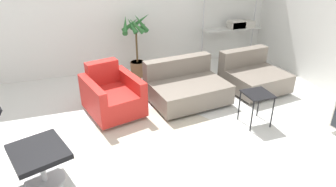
{
  "coord_description": "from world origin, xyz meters",
  "views": [
    {
      "loc": [
        -0.93,
        -3.24,
        2.37
      ],
      "look_at": [
        0.25,
        0.26,
        0.55
      ],
      "focal_mm": 32.0,
      "sensor_mm": 36.0,
      "label": 1
    }
  ],
  "objects_px": {
    "armchair_red": "(112,97)",
    "couch_second": "(253,77)",
    "potted_plant": "(137,47)",
    "side_table": "(257,97)",
    "couch_low": "(186,88)",
    "shelf_unit": "(238,12)"
  },
  "relations": [
    {
      "from": "armchair_red",
      "to": "shelf_unit",
      "type": "height_order",
      "value": "shelf_unit"
    },
    {
      "from": "couch_second",
      "to": "side_table",
      "type": "distance_m",
      "value": 1.25
    },
    {
      "from": "side_table",
      "to": "potted_plant",
      "type": "bearing_deg",
      "value": 117.14
    },
    {
      "from": "armchair_red",
      "to": "potted_plant",
      "type": "height_order",
      "value": "potted_plant"
    },
    {
      "from": "armchair_red",
      "to": "shelf_unit",
      "type": "relative_size",
      "value": 0.56
    },
    {
      "from": "potted_plant",
      "to": "side_table",
      "type": "bearing_deg",
      "value": -62.86
    },
    {
      "from": "couch_second",
      "to": "potted_plant",
      "type": "bearing_deg",
      "value": -42.08
    },
    {
      "from": "couch_low",
      "to": "couch_second",
      "type": "bearing_deg",
      "value": 175.06
    },
    {
      "from": "armchair_red",
      "to": "potted_plant",
      "type": "bearing_deg",
      "value": -132.4
    },
    {
      "from": "couch_second",
      "to": "potted_plant",
      "type": "relative_size",
      "value": 0.84
    },
    {
      "from": "couch_low",
      "to": "side_table",
      "type": "relative_size",
      "value": 2.67
    },
    {
      "from": "shelf_unit",
      "to": "couch_low",
      "type": "bearing_deg",
      "value": -139.88
    },
    {
      "from": "potted_plant",
      "to": "couch_low",
      "type": "bearing_deg",
      "value": -68.92
    },
    {
      "from": "couch_low",
      "to": "shelf_unit",
      "type": "relative_size",
      "value": 0.7
    },
    {
      "from": "armchair_red",
      "to": "couch_low",
      "type": "relative_size",
      "value": 0.79
    },
    {
      "from": "armchair_red",
      "to": "couch_second",
      "type": "xyz_separation_m",
      "value": [
        2.57,
        0.06,
        -0.04
      ]
    },
    {
      "from": "armchair_red",
      "to": "potted_plant",
      "type": "distance_m",
      "value": 1.57
    },
    {
      "from": "armchair_red",
      "to": "couch_second",
      "type": "relative_size",
      "value": 0.97
    },
    {
      "from": "couch_low",
      "to": "potted_plant",
      "type": "height_order",
      "value": "potted_plant"
    },
    {
      "from": "couch_second",
      "to": "shelf_unit",
      "type": "height_order",
      "value": "shelf_unit"
    },
    {
      "from": "side_table",
      "to": "potted_plant",
      "type": "distance_m",
      "value": 2.64
    },
    {
      "from": "side_table",
      "to": "couch_second",
      "type": "bearing_deg",
      "value": 58.7
    }
  ]
}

